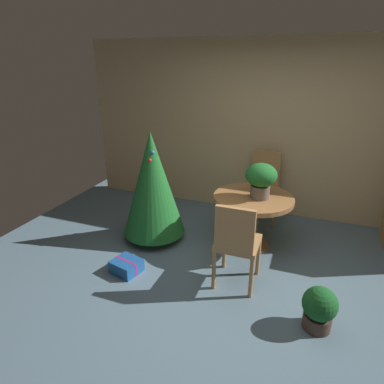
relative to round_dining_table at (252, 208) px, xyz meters
name	(u,v)px	position (x,y,z in m)	size (l,w,h in m)	color
ground_plane	(234,293)	(0.03, -1.00, -0.54)	(6.60, 6.60, 0.00)	slate
back_wall_panel	(273,131)	(0.03, 1.20, 0.76)	(6.00, 0.10, 2.60)	tan
round_dining_table	(252,208)	(0.00, 0.00, 0.00)	(0.99, 0.99, 0.71)	#9E6B3D
flower_vase	(261,178)	(0.08, -0.02, 0.42)	(0.38, 0.38, 0.44)	#665B51
wooden_chair_far	(264,183)	(0.00, 0.88, 0.04)	(0.46, 0.40, 1.04)	#B27F4C
wooden_chair_near	(237,241)	(0.00, -0.87, 0.01)	(0.44, 0.46, 0.98)	#B27F4C
holiday_tree	(152,184)	(-1.27, -0.25, 0.25)	(0.82, 0.82, 1.48)	brown
gift_box_blue	(126,266)	(-1.22, -1.06, -0.47)	(0.36, 0.34, 0.15)	#1E569E
potted_plant	(319,308)	(0.84, -1.20, -0.32)	(0.31, 0.31, 0.42)	#4C382D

